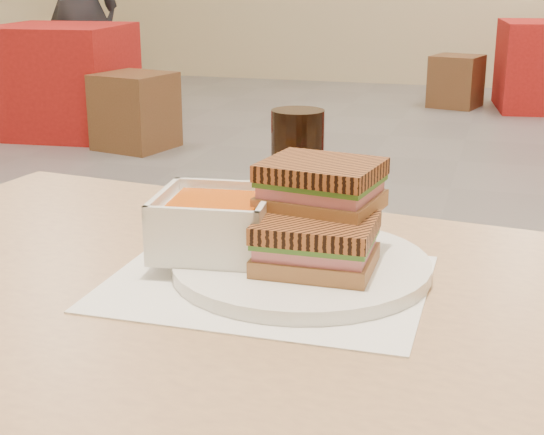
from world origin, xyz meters
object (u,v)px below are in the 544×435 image
(soup_bowl, at_px, (215,226))
(bg_chair_0r, at_px, (135,111))
(main_table, at_px, (287,403))
(patron_a, at_px, (77,6))
(bg_table_0, at_px, (63,80))
(plate, at_px, (301,266))
(panini_lower, at_px, (316,244))
(cola_glass, at_px, (297,166))
(bg_chair_2l, at_px, (456,81))

(soup_bowl, relative_size, bg_chair_0r, 0.29)
(main_table, bearing_deg, soup_bowl, 141.77)
(soup_bowl, bearing_deg, patron_a, 121.20)
(main_table, xyz_separation_m, bg_table_0, (-2.67, 4.03, -0.28))
(bg_chair_0r, bearing_deg, plate, -61.32)
(panini_lower, height_order, cola_glass, cola_glass)
(plate, bearing_deg, cola_glass, 106.12)
(plate, distance_m, cola_glass, 0.21)
(main_table, height_order, cola_glass, cola_glass)
(bg_chair_0r, bearing_deg, bg_chair_2l, 50.23)
(soup_bowl, relative_size, bg_table_0, 0.16)
(main_table, bearing_deg, panini_lower, 78.38)
(bg_chair_2l, bearing_deg, bg_chair_0r, -129.77)
(main_table, bearing_deg, cola_glass, 102.87)
(panini_lower, relative_size, bg_chair_2l, 0.28)
(panini_lower, bearing_deg, plate, 136.01)
(bg_chair_0r, distance_m, patron_a, 1.46)
(panini_lower, bearing_deg, bg_table_0, 124.08)
(bg_table_0, bearing_deg, main_table, -56.49)
(soup_bowl, xyz_separation_m, cola_glass, (0.05, 0.19, 0.03))
(plate, xyz_separation_m, soup_bowl, (-0.10, 0.00, 0.04))
(main_table, height_order, patron_a, patron_a)
(bg_table_0, distance_m, patron_a, 0.86)
(main_table, relative_size, patron_a, 0.79)
(main_table, height_order, bg_chair_0r, main_table)
(soup_bowl, xyz_separation_m, bg_chair_0r, (-1.89, 3.65, -0.57))
(cola_glass, height_order, bg_chair_0r, cola_glass)
(soup_bowl, relative_size, cola_glass, 0.94)
(soup_bowl, bearing_deg, plate, -0.32)
(cola_glass, bearing_deg, plate, -73.88)
(bg_chair_0r, xyz_separation_m, bg_chair_2l, (1.79, 2.15, -0.03))
(bg_chair_2l, bearing_deg, main_table, -87.92)
(bg_table_0, xyz_separation_m, bg_chair_0r, (0.67, -0.30, -0.13))
(patron_a, bearing_deg, cola_glass, -57.29)
(main_table, bearing_deg, bg_table_0, 123.51)
(panini_lower, height_order, bg_chair_0r, panini_lower)
(plate, distance_m, soup_bowl, 0.11)
(cola_glass, xyz_separation_m, bg_chair_0r, (-1.94, 3.46, -0.59))
(bg_chair_2l, bearing_deg, panini_lower, -87.76)
(patron_a, bearing_deg, main_table, -58.29)
(bg_chair_0r, bearing_deg, panini_lower, -61.20)
(patron_a, bearing_deg, plate, -57.89)
(panini_lower, relative_size, cola_glass, 0.83)
(bg_table_0, bearing_deg, bg_chair_0r, -24.11)
(soup_bowl, bearing_deg, bg_table_0, 122.98)
(plate, xyz_separation_m, cola_glass, (-0.06, 0.19, 0.07))
(plate, bearing_deg, panini_lower, -43.99)
(bg_chair_2l, bearing_deg, soup_bowl, -88.97)
(panini_lower, xyz_separation_m, bg_chair_2l, (-0.23, 5.82, -0.59))
(plate, xyz_separation_m, bg_chair_2l, (-0.21, 5.80, -0.55))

